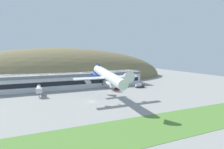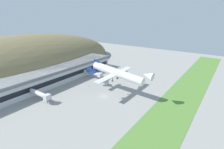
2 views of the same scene
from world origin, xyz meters
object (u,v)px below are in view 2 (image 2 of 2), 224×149
(jetway_0, at_px, (41,94))
(traffic_cone_0, at_px, (89,86))
(cargo_airplane, at_px, (116,73))
(jetway_1, at_px, (94,73))
(service_car_1, at_px, (102,77))
(fuel_truck, at_px, (114,70))
(terminal_building, at_px, (52,74))

(jetway_0, bearing_deg, traffic_cone_0, -15.02)
(jetway_0, relative_size, cargo_airplane, 0.36)
(jetway_1, bearing_deg, service_car_1, -51.46)
(cargo_airplane, height_order, service_car_1, cargo_airplane)
(fuel_truck, bearing_deg, service_car_1, -174.77)
(terminal_building, distance_m, cargo_airplane, 49.99)
(jetway_0, distance_m, traffic_cone_0, 32.28)
(jetway_1, bearing_deg, traffic_cone_0, -150.74)
(terminal_building, bearing_deg, service_car_1, -41.92)
(fuel_truck, bearing_deg, jetway_0, 177.25)
(cargo_airplane, height_order, fuel_truck, cargo_airplane)
(cargo_airplane, bearing_deg, traffic_cone_0, 94.35)
(terminal_building, height_order, jetway_1, terminal_building)
(terminal_building, distance_m, jetway_1, 30.00)
(jetway_1, bearing_deg, cargo_airplane, -113.53)
(cargo_airplane, bearing_deg, terminal_building, 101.96)
(jetway_0, distance_m, service_car_1, 49.40)
(terminal_building, relative_size, jetway_1, 6.37)
(jetway_0, bearing_deg, service_car_1, -5.86)
(jetway_0, bearing_deg, jetway_1, -0.38)
(service_car_1, distance_m, fuel_truck, 19.26)
(traffic_cone_0, bearing_deg, jetway_1, 29.26)
(jetway_1, bearing_deg, terminal_building, 140.00)
(terminal_building, height_order, traffic_cone_0, terminal_building)
(cargo_airplane, xyz_separation_m, service_car_1, (16.45, 24.40, -12.87))
(jetway_0, xyz_separation_m, service_car_1, (49.03, -5.03, -3.36))
(jetway_0, xyz_separation_m, traffic_cone_0, (30.97, -8.31, -3.71))
(terminal_building, relative_size, jetway_0, 6.59)
(jetway_1, distance_m, cargo_airplane, 33.17)
(jetway_0, xyz_separation_m, jetway_1, (45.26, -0.30, 0.00))
(fuel_truck, distance_m, traffic_cone_0, 37.58)
(jetway_0, height_order, fuel_truck, jetway_0)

